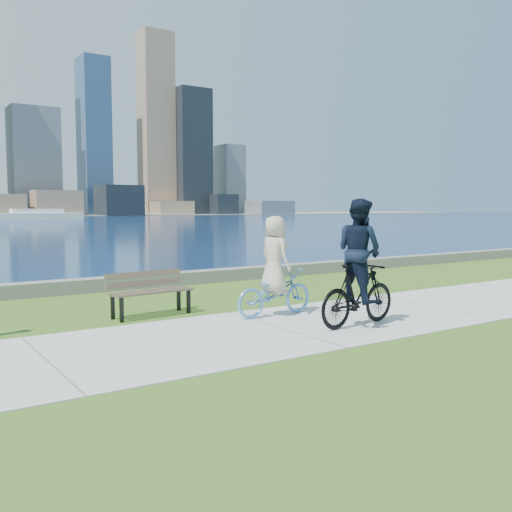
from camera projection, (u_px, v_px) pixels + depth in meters
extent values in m
plane|color=#365B18|center=(280.00, 329.00, 10.16)|extent=(320.00, 320.00, 0.00)
cube|color=#AFAEAA|center=(280.00, 328.00, 10.15)|extent=(80.00, 3.50, 0.02)
cube|color=slate|center=(144.00, 281.00, 15.28)|extent=(90.00, 0.50, 0.35)
cube|color=#94745B|center=(2.00, 205.00, 120.27)|extent=(8.43, 8.45, 4.71)
cube|color=#94745B|center=(57.00, 203.00, 124.55)|extent=(9.94, 6.15, 5.63)
cube|color=black|center=(119.00, 201.00, 131.36)|extent=(8.99, 8.99, 6.96)
cube|color=#94745B|center=(172.00, 208.00, 142.23)|extent=(9.22, 6.65, 3.44)
cube|color=black|center=(221.00, 204.00, 149.62)|extent=(6.18, 8.21, 5.26)
cube|color=slate|center=(270.00, 208.00, 154.93)|extent=(10.92, 8.37, 3.62)
cube|color=slate|center=(34.00, 162.00, 131.67)|extent=(10.56, 8.15, 24.72)
cube|color=navy|center=(94.00, 137.00, 139.19)|extent=(6.46, 8.13, 37.94)
cube|color=#94745B|center=(156.00, 125.00, 145.77)|extent=(7.98, 6.61, 46.01)
cube|color=black|center=(188.00, 153.00, 150.09)|extent=(8.76, 11.26, 32.38)
cube|color=slate|center=(230.00, 180.00, 162.58)|extent=(6.46, 7.38, 19.39)
cube|color=white|center=(37.00, 217.00, 87.49)|extent=(13.11, 3.75, 1.12)
cube|color=white|center=(37.00, 211.00, 87.41)|extent=(7.49, 2.81, 0.66)
cube|color=black|center=(122.00, 310.00, 10.69)|extent=(0.07, 0.07, 0.48)
cube|color=black|center=(189.00, 302.00, 11.63)|extent=(0.07, 0.07, 0.48)
cube|color=black|center=(113.00, 307.00, 10.98)|extent=(0.07, 0.07, 0.48)
cube|color=black|center=(179.00, 299.00, 11.92)|extent=(0.07, 0.07, 0.48)
cube|color=brown|center=(156.00, 292.00, 11.13)|extent=(1.70, 0.28, 0.04)
cube|color=brown|center=(152.00, 291.00, 11.26)|extent=(1.70, 0.28, 0.04)
cube|color=brown|center=(148.00, 290.00, 11.40)|extent=(1.70, 0.28, 0.04)
cube|color=brown|center=(145.00, 283.00, 11.48)|extent=(1.69, 0.24, 0.12)
cube|color=brown|center=(144.00, 274.00, 11.49)|extent=(1.69, 0.24, 0.12)
imported|color=#5E9DE5|center=(274.00, 292.00, 11.26)|extent=(0.68, 1.79, 0.93)
imported|color=silver|center=(275.00, 255.00, 11.19)|extent=(0.52, 0.78, 1.54)
imported|color=black|center=(358.00, 294.00, 10.28)|extent=(0.73, 1.94, 1.14)
imported|color=black|center=(359.00, 251.00, 10.22)|extent=(0.78, 0.96, 1.87)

